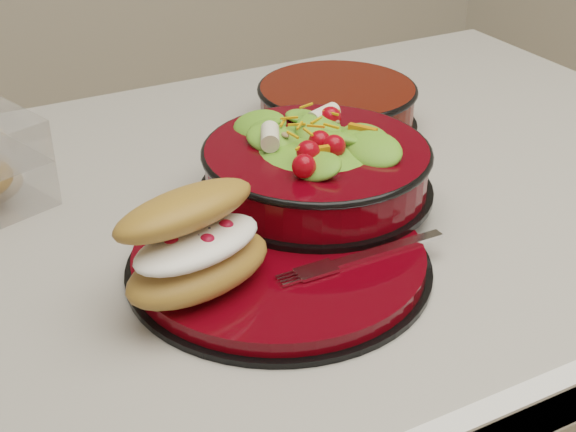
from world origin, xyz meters
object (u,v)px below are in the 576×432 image
dinner_plate (280,259)px  extra_bowl (337,104)px  fork (366,255)px  croissant (195,243)px  salad_bowl (316,159)px

dinner_plate → extra_bowl: bearing=50.1°
fork → extra_bowl: (0.15, 0.30, 0.01)m
dinner_plate → fork: fork is taller
dinner_plate → croissant: 0.10m
extra_bowl → salad_bowl: bearing=-126.7°
fork → extra_bowl: extra_bowl is taller
croissant → fork: 0.16m
dinner_plate → extra_bowl: extra_bowl is taller
fork → salad_bowl: bearing=-9.5°
dinner_plate → croissant: (-0.09, -0.01, 0.05)m
salad_bowl → extra_bowl: (0.13, 0.17, -0.03)m
salad_bowl → fork: 0.14m
croissant → extra_bowl: size_ratio=0.75×
salad_bowl → dinner_plate: bearing=-135.6°
extra_bowl → fork: bearing=-116.4°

